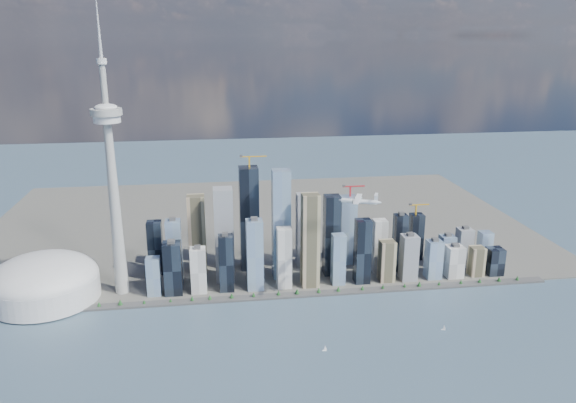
{
  "coord_description": "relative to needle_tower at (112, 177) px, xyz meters",
  "views": [
    {
      "loc": [
        -119.09,
        -730.92,
        485.86
      ],
      "look_at": [
        21.2,
        260.0,
        189.32
      ],
      "focal_mm": 35.0,
      "sensor_mm": 36.0,
      "label": 1
    }
  ],
  "objects": [
    {
      "name": "sailboat_west",
      "position": [
        351.04,
        -262.01,
        -232.37
      ],
      "size": [
        7.84,
        2.85,
        10.83
      ],
      "rotation": [
        0.0,
        0.0,
        -0.12
      ],
      "color": "white",
      "rests_on": "ground"
    },
    {
      "name": "seawall",
      "position": [
        300.0,
        -60.0,
        -233.84
      ],
      "size": [
        1100.0,
        22.0,
        4.0
      ],
      "primitive_type": "cube",
      "color": "#383838",
      "rests_on": "ground"
    },
    {
      "name": "ground",
      "position": [
        300.0,
        -310.0,
        -235.84
      ],
      "size": [
        4000.0,
        4000.0,
        0.0
      ],
      "primitive_type": "plane",
      "color": "#35505D",
      "rests_on": "ground"
    },
    {
      "name": "needle_tower",
      "position": [
        0.0,
        0.0,
        0.0
      ],
      "size": [
        56.0,
        56.0,
        550.5
      ],
      "color": "gray",
      "rests_on": "land"
    },
    {
      "name": "sailboat_east",
      "position": [
        567.08,
        -225.6,
        -232.56
      ],
      "size": [
        7.29,
        3.89,
        10.21
      ],
      "rotation": [
        0.0,
        0.0,
        -0.33
      ],
      "color": "white",
      "rests_on": "ground"
    },
    {
      "name": "airplane",
      "position": [
        436.19,
        -130.78,
        -26.25
      ],
      "size": [
        72.36,
        64.82,
        18.3
      ],
      "rotation": [
        0.0,
        0.0,
        -0.37
      ],
      "color": "white",
      "rests_on": "ground"
    },
    {
      "name": "dome_stadium",
      "position": [
        -140.0,
        -10.0,
        -196.4
      ],
      "size": [
        200.0,
        200.0,
        86.0
      ],
      "color": "silver",
      "rests_on": "land"
    },
    {
      "name": "skyscraper_cluster",
      "position": [
        359.62,
        26.82,
        -158.7
      ],
      "size": [
        736.0,
        142.0,
        249.19
      ],
      "color": "black",
      "rests_on": "land"
    },
    {
      "name": "shoreline_trees",
      "position": [
        300.0,
        -60.0,
        -227.06
      ],
      "size": [
        960.53,
        7.2,
        8.8
      ],
      "color": "#3F2D1E",
      "rests_on": "seawall"
    },
    {
      "name": "land",
      "position": [
        300.0,
        390.0,
        -234.34
      ],
      "size": [
        1400.0,
        900.0,
        3.0
      ],
      "primitive_type": "cube",
      "color": "#4C4C47",
      "rests_on": "ground"
    }
  ]
}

